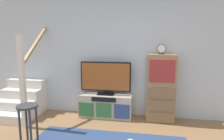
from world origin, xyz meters
TOP-DOWN VIEW (x-y plane):
  - back_wall at (0.00, 2.46)m, footprint 6.40×0.12m
  - media_console at (-0.30, 2.19)m, footprint 1.17×0.38m
  - television at (-0.30, 2.22)m, footprint 1.10×0.22m
  - side_cabinet at (0.88, 2.20)m, footprint 0.58×0.38m
  - desk_clock at (0.86, 2.19)m, footprint 0.19×0.08m
  - staircase at (-2.24, 2.20)m, footprint 1.00×1.36m
  - bar_stool_near at (-1.30, 0.82)m, footprint 0.34×0.34m

SIDE VIEW (x-z plane):
  - media_console at x=-0.30m, z-range 0.00..0.51m
  - staircase at x=-2.24m, z-range -0.73..1.47m
  - bar_stool_near at x=-1.30m, z-range 0.17..0.85m
  - side_cabinet at x=0.88m, z-range 0.00..1.42m
  - television at x=-0.30m, z-range 0.53..1.26m
  - back_wall at x=0.00m, z-range 0.00..2.70m
  - desk_clock at x=0.86m, z-range 1.42..1.63m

